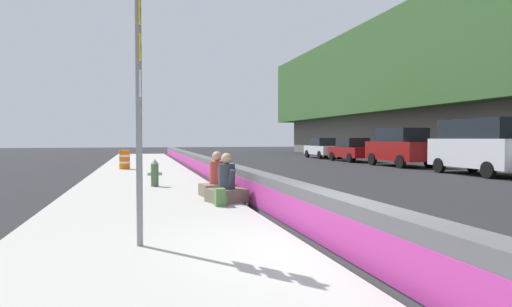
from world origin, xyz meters
TOP-DOWN VIEW (x-y plane):
  - ground_plane at (0.00, 0.00)m, footprint 160.00×160.00m
  - sidewalk_strip at (0.00, 2.65)m, footprint 80.00×4.40m
  - jersey_barrier at (0.00, 0.00)m, footprint 76.00×0.45m
  - route_sign_post at (0.82, 2.80)m, footprint 0.44×0.09m
  - fire_hydrant at (8.88, 2.34)m, footprint 0.26×0.46m
  - seated_person_foreground at (4.83, 0.77)m, footprint 0.94×1.02m
  - seated_person_middle at (6.06, 0.80)m, footprint 0.83×0.94m
  - backpack at (4.26, 1.03)m, footprint 0.32×0.28m
  - construction_barrel at (17.50, 3.53)m, footprint 0.54×0.54m
  - parked_car_third at (11.31, -12.21)m, footprint 5.16×2.22m
  - parked_car_fourth at (17.81, -12.20)m, footprint 4.82×2.11m
  - parked_car_midline at (23.74, -12.06)m, footprint 4.50×1.96m
  - parked_car_far at (29.31, -12.20)m, footprint 4.52×1.99m

SIDE VIEW (x-z plane):
  - ground_plane at x=0.00m, z-range 0.00..0.00m
  - sidewalk_strip at x=0.00m, z-range 0.00..0.14m
  - backpack at x=4.26m, z-range 0.13..0.53m
  - jersey_barrier at x=0.00m, z-range 0.00..0.85m
  - seated_person_foreground at x=4.83m, z-range -0.08..1.10m
  - seated_person_middle at x=6.06m, z-range -0.08..1.11m
  - fire_hydrant at x=8.88m, z-range 0.15..1.03m
  - construction_barrel at x=17.50m, z-range 0.14..1.09m
  - parked_car_midline at x=23.74m, z-range 0.01..1.72m
  - parked_car_far at x=29.31m, z-range 0.01..1.72m
  - parked_car_fourth at x=17.81m, z-range 0.04..2.32m
  - parked_car_third at x=11.31m, z-range 0.07..2.63m
  - route_sign_post at x=0.82m, z-range 0.43..4.03m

